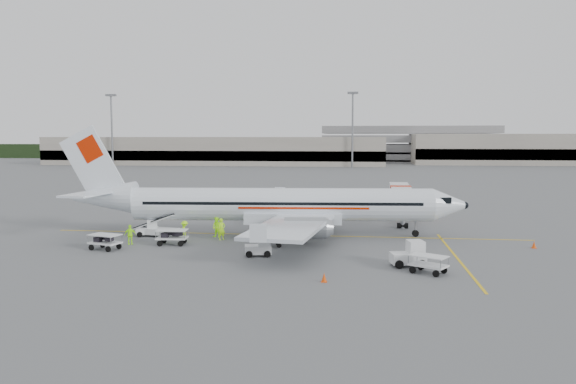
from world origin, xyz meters
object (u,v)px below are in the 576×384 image
object	(u,v)px
belt_loader	(157,221)
tug_mid	(258,246)
tug_fore	(408,254)
aircraft	(282,182)
jet_bridge	(400,203)
tug_aft	(147,228)

from	to	relation	value
belt_loader	tug_mid	world-z (taller)	belt_loader
tug_fore	aircraft	bearing A→B (deg)	121.43
jet_bridge	tug_aft	xyz separation A→B (m)	(-23.63, -12.46, -1.14)
jet_bridge	tug_mid	bearing A→B (deg)	-119.96
belt_loader	tug_fore	bearing A→B (deg)	-12.49
tug_fore	tug_mid	world-z (taller)	tug_fore
aircraft	tug_mid	size ratio (longest dim) A/B	17.72
jet_bridge	tug_mid	world-z (taller)	jet_bridge
aircraft	tug_aft	world-z (taller)	aircraft
belt_loader	tug_aft	size ratio (longest dim) A/B	2.57
aircraft	jet_bridge	bearing A→B (deg)	38.88
jet_bridge	tug_aft	world-z (taller)	jet_bridge
jet_bridge	tug_fore	xyz separation A→B (m)	(-1.08, -21.85, -0.99)
aircraft	tug_mid	bearing A→B (deg)	-99.30
jet_bridge	aircraft	bearing A→B (deg)	-134.80
tug_aft	belt_loader	bearing A→B (deg)	-19.09
belt_loader	tug_mid	size ratio (longest dim) A/B	2.49
aircraft	tug_fore	world-z (taller)	aircraft
belt_loader	tug_aft	distance (m)	1.15
aircraft	belt_loader	bearing A→B (deg)	-176.89
aircraft	jet_bridge	xyz separation A→B (m)	(11.38, 10.89, -3.03)
aircraft	tug_fore	bearing A→B (deg)	-51.64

